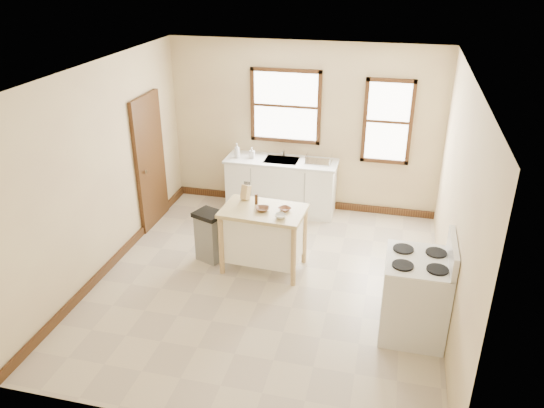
{
  "coord_description": "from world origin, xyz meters",
  "views": [
    {
      "loc": [
        1.47,
        -5.82,
        4.01
      ],
      "look_at": [
        -0.03,
        0.4,
        0.97
      ],
      "focal_mm": 35.0,
      "sensor_mm": 36.0,
      "label": 1
    }
  ],
  "objects_px": {
    "bowl_a": "(262,209)",
    "dish_rack": "(319,159)",
    "pepper_grinder": "(256,199)",
    "bowl_b": "(285,209)",
    "soap_bottle_b": "(252,153)",
    "gas_stove": "(416,286)",
    "trash_bin": "(210,236)",
    "bowl_c": "(281,216)",
    "kitchen_island": "(264,239)",
    "knife_block": "(246,193)",
    "soap_bottle_a": "(237,151)"
  },
  "relations": [
    {
      "from": "bowl_a",
      "to": "dish_rack",
      "type": "bearing_deg",
      "value": 76.93
    },
    {
      "from": "pepper_grinder",
      "to": "bowl_b",
      "type": "distance_m",
      "value": 0.43
    },
    {
      "from": "pepper_grinder",
      "to": "bowl_b",
      "type": "relative_size",
      "value": 0.95
    },
    {
      "from": "soap_bottle_b",
      "to": "gas_stove",
      "type": "distance_m",
      "value": 3.88
    },
    {
      "from": "trash_bin",
      "to": "gas_stove",
      "type": "distance_m",
      "value": 2.99
    },
    {
      "from": "pepper_grinder",
      "to": "gas_stove",
      "type": "distance_m",
      "value": 2.43
    },
    {
      "from": "bowl_b",
      "to": "bowl_c",
      "type": "relative_size",
      "value": 1.07
    },
    {
      "from": "dish_rack",
      "to": "soap_bottle_b",
      "type": "bearing_deg",
      "value": -178.4
    },
    {
      "from": "bowl_a",
      "to": "gas_stove",
      "type": "xyz_separation_m",
      "value": [
        2.02,
        -0.9,
        -0.31
      ]
    },
    {
      "from": "pepper_grinder",
      "to": "kitchen_island",
      "type": "bearing_deg",
      "value": -45.69
    },
    {
      "from": "knife_block",
      "to": "bowl_c",
      "type": "distance_m",
      "value": 0.75
    },
    {
      "from": "soap_bottle_b",
      "to": "pepper_grinder",
      "type": "distance_m",
      "value": 1.78
    },
    {
      "from": "soap_bottle_a",
      "to": "pepper_grinder",
      "type": "relative_size",
      "value": 1.64
    },
    {
      "from": "kitchen_island",
      "to": "pepper_grinder",
      "type": "height_order",
      "value": "pepper_grinder"
    },
    {
      "from": "dish_rack",
      "to": "bowl_b",
      "type": "xyz_separation_m",
      "value": [
        -0.16,
        -1.85,
        -0.05
      ]
    },
    {
      "from": "dish_rack",
      "to": "soap_bottle_a",
      "type": "bearing_deg",
      "value": -176.65
    },
    {
      "from": "pepper_grinder",
      "to": "gas_stove",
      "type": "xyz_separation_m",
      "value": [
        2.15,
        -1.08,
        -0.36
      ]
    },
    {
      "from": "kitchen_island",
      "to": "bowl_a",
      "type": "xyz_separation_m",
      "value": [
        -0.0,
        -0.04,
        0.48
      ]
    },
    {
      "from": "knife_block",
      "to": "bowl_c",
      "type": "height_order",
      "value": "knife_block"
    },
    {
      "from": "soap_bottle_a",
      "to": "pepper_grinder",
      "type": "distance_m",
      "value": 1.82
    },
    {
      "from": "kitchen_island",
      "to": "bowl_a",
      "type": "distance_m",
      "value": 0.48
    },
    {
      "from": "soap_bottle_a",
      "to": "trash_bin",
      "type": "height_order",
      "value": "soap_bottle_a"
    },
    {
      "from": "soap_bottle_a",
      "to": "kitchen_island",
      "type": "relative_size",
      "value": 0.22
    },
    {
      "from": "soap_bottle_a",
      "to": "trash_bin",
      "type": "bearing_deg",
      "value": -108.43
    },
    {
      "from": "kitchen_island",
      "to": "bowl_b",
      "type": "distance_m",
      "value": 0.55
    },
    {
      "from": "kitchen_island",
      "to": "knife_block",
      "type": "relative_size",
      "value": 5.55
    },
    {
      "from": "soap_bottle_a",
      "to": "trash_bin",
      "type": "relative_size",
      "value": 0.33
    },
    {
      "from": "bowl_a",
      "to": "bowl_b",
      "type": "bearing_deg",
      "value": 14.4
    },
    {
      "from": "dish_rack",
      "to": "bowl_c",
      "type": "relative_size",
      "value": 2.83
    },
    {
      "from": "soap_bottle_b",
      "to": "kitchen_island",
      "type": "height_order",
      "value": "soap_bottle_b"
    },
    {
      "from": "soap_bottle_a",
      "to": "dish_rack",
      "type": "relative_size",
      "value": 0.58
    },
    {
      "from": "dish_rack",
      "to": "trash_bin",
      "type": "bearing_deg",
      "value": -124.79
    },
    {
      "from": "dish_rack",
      "to": "gas_stove",
      "type": "bearing_deg",
      "value": -61.66
    },
    {
      "from": "dish_rack",
      "to": "pepper_grinder",
      "type": "relative_size",
      "value": 2.81
    },
    {
      "from": "knife_block",
      "to": "bowl_a",
      "type": "xyz_separation_m",
      "value": [
        0.32,
        -0.29,
        -0.08
      ]
    },
    {
      "from": "bowl_a",
      "to": "soap_bottle_b",
      "type": "bearing_deg",
      "value": 109.54
    },
    {
      "from": "soap_bottle_a",
      "to": "kitchen_island",
      "type": "xyz_separation_m",
      "value": [
        0.91,
        -1.79,
        -0.59
      ]
    },
    {
      "from": "dish_rack",
      "to": "bowl_c",
      "type": "xyz_separation_m",
      "value": [
        -0.16,
        -2.08,
        -0.04
      ]
    },
    {
      "from": "kitchen_island",
      "to": "bowl_c",
      "type": "bearing_deg",
      "value": -31.3
    },
    {
      "from": "dish_rack",
      "to": "bowl_c",
      "type": "height_order",
      "value": "dish_rack"
    },
    {
      "from": "pepper_grinder",
      "to": "dish_rack",
      "type": "bearing_deg",
      "value": 71.7
    },
    {
      "from": "soap_bottle_b",
      "to": "dish_rack",
      "type": "distance_m",
      "value": 1.11
    },
    {
      "from": "knife_block",
      "to": "pepper_grinder",
      "type": "xyz_separation_m",
      "value": [
        0.18,
        -0.12,
        -0.02
      ]
    },
    {
      "from": "trash_bin",
      "to": "knife_block",
      "type": "bearing_deg",
      "value": 44.72
    },
    {
      "from": "kitchen_island",
      "to": "bowl_a",
      "type": "relative_size",
      "value": 6.06
    },
    {
      "from": "soap_bottle_b",
      "to": "knife_block",
      "type": "bearing_deg",
      "value": -77.99
    },
    {
      "from": "soap_bottle_a",
      "to": "gas_stove",
      "type": "xyz_separation_m",
      "value": [
        2.92,
        -2.73,
        -0.42
      ]
    },
    {
      "from": "soap_bottle_b",
      "to": "dish_rack",
      "type": "relative_size",
      "value": 0.43
    },
    {
      "from": "soap_bottle_a",
      "to": "soap_bottle_b",
      "type": "bearing_deg",
      "value": -10.11
    },
    {
      "from": "dish_rack",
      "to": "gas_stove",
      "type": "relative_size",
      "value": 0.34
    }
  ]
}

